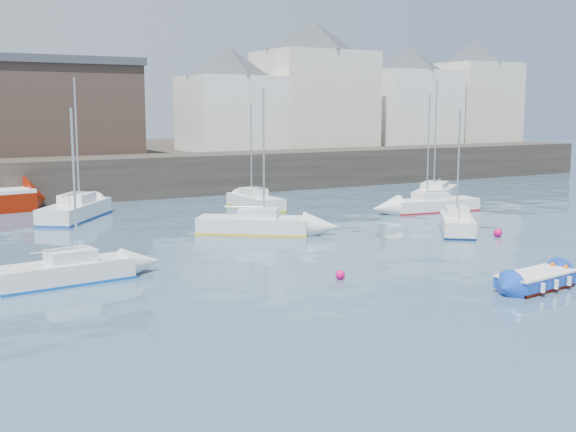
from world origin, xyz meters
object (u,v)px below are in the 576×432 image
sailboat_c (457,223)px  sailboat_g (435,193)px  sailboat_h (75,210)px  blue_dinghy (537,280)px  sailboat_f (255,201)px  buoy_near (340,279)px  sailboat_a (66,271)px  sailboat_b (254,224)px  sailboat_d (434,204)px  buoy_mid (498,237)px  buoy_far (245,222)px

sailboat_c → sailboat_g: sailboat_g is taller
sailboat_h → blue_dinghy: bearing=-67.5°
blue_dinghy → sailboat_f: bearing=87.9°
sailboat_g → buoy_near: size_ratio=22.89×
sailboat_f → sailboat_c: bearing=-69.5°
sailboat_f → sailboat_h: (-11.34, 1.17, 0.06)m
sailboat_a → sailboat_b: bearing=29.4°
sailboat_d → sailboat_f: size_ratio=1.09×
sailboat_d → blue_dinghy: bearing=-120.5°
sailboat_b → sailboat_f: size_ratio=1.10×
buoy_mid → sailboat_b: bearing=145.7°
blue_dinghy → sailboat_g: 25.93m
buoy_near → sailboat_g: bearing=40.9°
sailboat_c → sailboat_d: sailboat_d is taller
sailboat_f → buoy_mid: bearing=-69.0°
sailboat_h → buoy_mid: size_ratio=18.85×
sailboat_a → buoy_mid: sailboat_a is taller
sailboat_d → sailboat_h: bearing=158.8°
sailboat_a → buoy_near: 10.36m
sailboat_h → buoy_far: bearing=-36.3°
sailboat_a → sailboat_f: size_ratio=0.96×
sailboat_c → sailboat_d: (4.24, 6.69, -0.04)m
buoy_mid → sailboat_c: bearing=114.4°
sailboat_d → buoy_near: size_ratio=20.21×
sailboat_h → buoy_near: (5.13, -20.42, -0.54)m
sailboat_d → sailboat_g: size_ratio=0.88×
buoy_far → sailboat_a: bearing=-141.4°
sailboat_c → sailboat_h: (-16.39, 14.68, 0.05)m
blue_dinghy → sailboat_a: 17.37m
sailboat_c → buoy_far: sailboat_c is taller
blue_dinghy → sailboat_b: size_ratio=0.46×
sailboat_a → sailboat_b: size_ratio=0.87×
sailboat_b → sailboat_f: sailboat_b is taller
blue_dinghy → sailboat_h: (-10.47, 25.22, 0.19)m
sailboat_h → buoy_near: size_ratio=22.66×
blue_dinghy → sailboat_h: sailboat_h is taller
sailboat_b → sailboat_d: bearing=6.8°
sailboat_a → sailboat_h: bearing=75.3°
sailboat_c → buoy_mid: sailboat_c is taller
sailboat_a → buoy_far: (12.35, 9.87, -0.46)m
sailboat_c → buoy_mid: 2.27m
sailboat_g → buoy_mid: bearing=-119.2°
buoy_far → sailboat_d: bearing=-9.0°
sailboat_f → sailboat_b: bearing=-117.5°
sailboat_b → sailboat_g: sailboat_g is taller
sailboat_h → sailboat_g: bearing=-8.1°
sailboat_g → sailboat_h: bearing=171.9°
sailboat_f → sailboat_h: sailboat_h is taller
sailboat_c → buoy_near: bearing=-153.0°
buoy_near → buoy_far: buoy_near is taller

